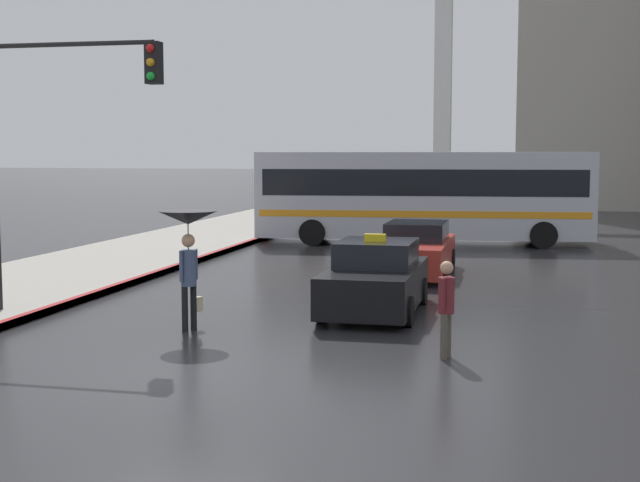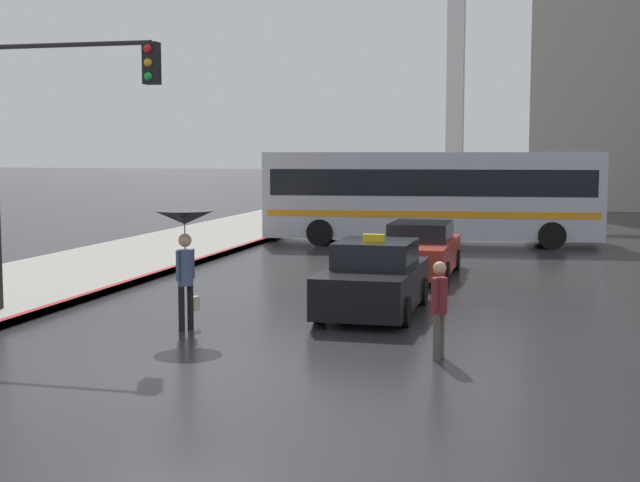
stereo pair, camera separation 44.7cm
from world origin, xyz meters
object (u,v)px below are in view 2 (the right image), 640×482
pedestrian_man (439,303)px  city_bus (431,193)px  pedestrian_with_umbrella (185,231)px  monument_cross (457,9)px  traffic_light (57,120)px  taxi (374,280)px  sedan_red (420,251)px

pedestrian_man → city_bus: bearing=-160.3°
pedestrian_with_umbrella → monument_cross: monument_cross is taller
pedestrian_man → traffic_light: bearing=-89.1°
taxi → city_bus: size_ratio=0.34×
city_bus → pedestrian_with_umbrella: city_bus is taller
monument_cross → pedestrian_man: bearing=-84.8°
sedan_red → monument_cross: monument_cross is taller
pedestrian_man → traffic_light: 8.52m
taxi → sedan_red: (0.17, 5.90, -0.02)m
sedan_red → city_bus: bearing=-84.9°
pedestrian_with_umbrella → pedestrian_man: bearing=-76.6°
pedestrian_with_umbrella → pedestrian_man: (4.94, -1.17, -0.97)m
sedan_red → pedestrian_man: pedestrian_man is taller
taxi → pedestrian_man: bearing=115.2°
monument_cross → city_bus: bearing=-87.4°
pedestrian_man → pedestrian_with_umbrella: bearing=-91.1°
city_bus → monument_cross: 19.02m
pedestrian_with_umbrella → pedestrian_man: size_ratio=1.42×
pedestrian_with_umbrella → pedestrian_man: 5.17m
city_bus → pedestrian_man: city_bus is taller
pedestrian_man → monument_cross: (-3.14, 34.77, 10.10)m
city_bus → taxi: bearing=-3.3°
traffic_light → monument_cross: monument_cross is taller
sedan_red → monument_cross: (-1.51, 25.03, 10.35)m
city_bus → traffic_light: 17.54m
taxi → pedestrian_with_umbrella: bearing=40.4°
taxi → sedan_red: 5.91m
taxi → traffic_light: (-5.98, -2.27, 3.32)m
sedan_red → city_bus: (-0.74, 8.37, 1.19)m
city_bus → traffic_light: bearing=-23.7°
sedan_red → traffic_light: traffic_light is taller
sedan_red → pedestrian_with_umbrella: size_ratio=2.06×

